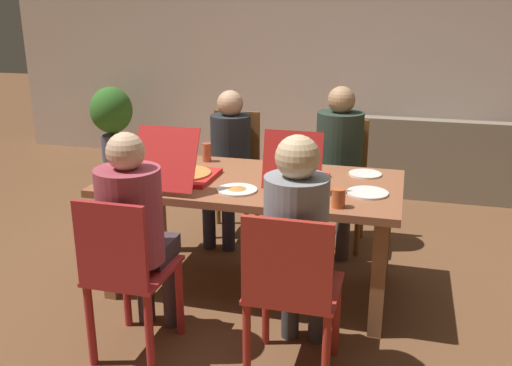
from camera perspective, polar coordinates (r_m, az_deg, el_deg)
ground_plane at (r=3.86m, az=-0.39°, el=-10.38°), size 20.00×20.00×0.00m
back_wall at (r=6.53m, az=7.31°, el=14.60°), size 7.81×0.12×2.95m
dining_table at (r=3.59m, az=-0.42°, el=-1.04°), size 1.87×0.94×0.75m
chair_0 at (r=3.00m, az=-13.02°, el=-8.95°), size 0.39×0.45×0.92m
person_0 at (r=3.01m, az=-12.14°, el=-4.02°), size 0.34×0.49×1.22m
chair_1 at (r=2.75m, az=3.56°, el=-10.68°), size 0.44×0.44×0.91m
person_1 at (r=2.78m, az=4.26°, el=-5.27°), size 0.31×0.50×1.25m
chair_2 at (r=4.60m, az=-2.21°, el=1.68°), size 0.40×0.38×0.99m
person_2 at (r=4.42m, az=-2.84°, el=3.00°), size 0.32×0.54×1.18m
chair_3 at (r=4.44m, az=8.43°, el=0.63°), size 0.42×0.40×0.97m
person_3 at (r=4.26m, az=8.33°, el=2.83°), size 0.35×0.50×1.24m
pizza_box_0 at (r=3.48m, az=4.22°, el=0.71°), size 0.35×0.43×0.37m
pizza_box_1 at (r=3.57m, az=-7.57°, el=1.06°), size 0.39×0.56×0.38m
plate_0 at (r=4.10m, az=-9.53°, el=2.53°), size 0.22×0.22×0.03m
plate_1 at (r=3.37m, az=11.23°, el=-0.97°), size 0.24×0.24×0.01m
plate_2 at (r=3.36m, az=-1.93°, el=-0.64°), size 0.24×0.24×0.03m
plate_3 at (r=3.73m, az=11.00°, el=0.91°), size 0.21×0.21×0.01m
drinking_glass_0 at (r=3.98m, az=-5.01°, el=3.11°), size 0.06×0.06×0.13m
drinking_glass_1 at (r=3.10m, az=8.37°, el=-1.52°), size 0.07×0.07×0.11m
couch at (r=5.94m, az=17.34°, el=1.91°), size 1.75×0.85×0.78m
potted_plant at (r=6.92m, az=-14.41°, el=6.53°), size 0.50×0.50×0.89m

